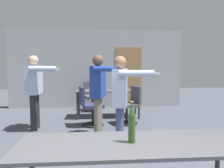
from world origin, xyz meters
TOP-DOWN VIEW (x-y plane):
  - back_wall at (0.03, 5.97)m, footprint 5.86×0.12m
  - conference_table_near at (0.29, 0.37)m, footprint 2.05×0.69m
  - conference_table_far at (0.31, 4.51)m, footprint 1.77×0.66m
  - person_center_tall at (0.38, 2.02)m, footprint 0.71×0.68m
  - person_far_watching at (0.03, 2.86)m, footprint 0.70×0.73m
  - person_near_casual at (-1.38, 3.44)m, footprint 0.77×0.72m
  - office_chair_far_right at (0.80, 3.78)m, footprint 0.64×0.60m
  - office_chair_near_pushed at (-0.14, 5.43)m, footprint 0.58×0.63m
  - office_chair_far_left at (-0.17, 3.64)m, footprint 0.61×0.56m
  - beer_bottle at (0.28, 0.38)m, footprint 0.06×0.06m

SIDE VIEW (x-z plane):
  - office_chair_near_pushed at x=-0.14m, z-range -0.04..0.87m
  - office_chair_far_right at x=0.80m, z-range -0.03..0.89m
  - office_chair_far_left at x=-0.17m, z-range -0.03..0.91m
  - conference_table_far at x=0.31m, z-range 0.30..1.05m
  - conference_table_near at x=0.29m, z-range 0.31..1.06m
  - beer_bottle at x=0.28m, z-range 0.74..1.11m
  - person_center_tall at x=0.38m, z-range 0.16..1.76m
  - person_near_casual at x=-1.38m, z-range 0.16..1.81m
  - person_far_watching at x=0.03m, z-range 0.18..1.83m
  - back_wall at x=0.03m, z-range -0.01..2.63m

